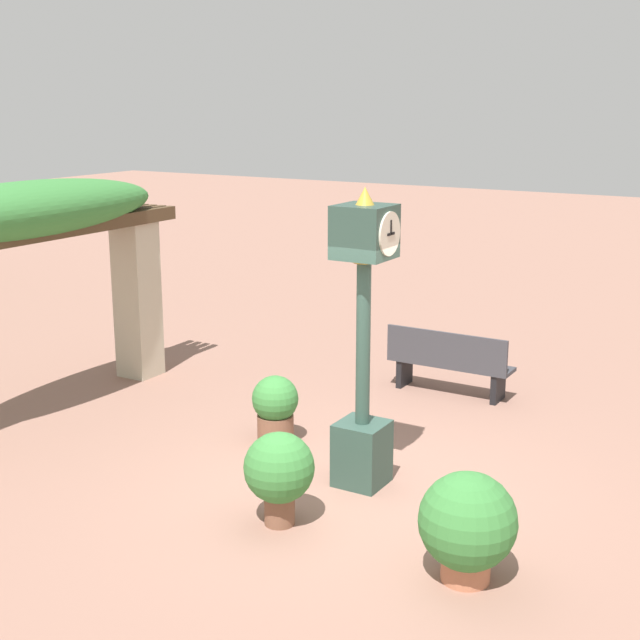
# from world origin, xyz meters

# --- Properties ---
(ground_plane) EXTENTS (60.00, 60.00, 0.00)m
(ground_plane) POSITION_xyz_m (0.00, 0.00, 0.00)
(ground_plane) COLOR #8E6656
(pedestal_clock) EXTENTS (0.52, 0.57, 3.06)m
(pedestal_clock) POSITION_xyz_m (0.22, -0.03, 1.48)
(pedestal_clock) COLOR #2D473D
(pedestal_clock) RESTS_ON ground
(pergola) EXTENTS (4.90, 1.09, 2.92)m
(pergola) POSITION_xyz_m (0.00, 4.46, 2.22)
(pergola) COLOR #BCB299
(pergola) RESTS_ON ground
(potted_plant_near_left) EXTENTS (0.66, 0.66, 0.90)m
(potted_plant_near_left) POSITION_xyz_m (-0.97, 0.20, 0.53)
(potted_plant_near_left) COLOR brown
(potted_plant_near_left) RESTS_ON ground
(potted_plant_near_right) EXTENTS (0.54, 0.54, 0.80)m
(potted_plant_near_right) POSITION_xyz_m (0.73, 1.36, 0.43)
(potted_plant_near_right) COLOR brown
(potted_plant_near_right) RESTS_ON ground
(potted_plant_far_left) EXTENTS (0.82, 0.82, 0.94)m
(potted_plant_far_left) POSITION_xyz_m (-1.03, -1.67, 0.50)
(potted_plant_far_left) COLOR #B26B4C
(potted_plant_far_left) RESTS_ON ground
(park_bench) EXTENTS (0.42, 1.69, 0.89)m
(park_bench) POSITION_xyz_m (3.34, 0.31, 0.44)
(park_bench) COLOR #38383D
(park_bench) RESTS_ON ground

